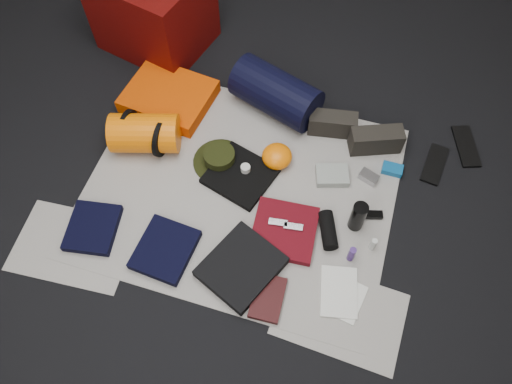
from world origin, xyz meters
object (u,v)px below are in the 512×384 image
(red_cabinet, at_px, (153,8))
(stuff_sack, at_px, (145,133))
(sleeping_pad, at_px, (169,96))
(navy_duffel, at_px, (276,93))
(water_bottle, at_px, (358,216))
(compact_camera, at_px, (369,177))
(paperback_book, at_px, (268,298))

(red_cabinet, xyz_separation_m, stuff_sack, (0.26, -0.78, -0.14))
(sleeping_pad, bearing_deg, red_cabinet, 119.09)
(navy_duffel, bearing_deg, water_bottle, -26.62)
(compact_camera, bearing_deg, stuff_sack, -153.91)
(water_bottle, relative_size, compact_camera, 1.89)
(navy_duffel, distance_m, compact_camera, 0.70)
(paperback_book, bearing_deg, red_cabinet, 125.42)
(navy_duffel, xyz_separation_m, compact_camera, (0.61, -0.33, -0.11))
(compact_camera, distance_m, paperback_book, 0.86)
(compact_camera, xyz_separation_m, paperback_book, (-0.33, -0.79, -0.00))
(sleeping_pad, bearing_deg, navy_duffel, 12.56)
(compact_camera, relative_size, paperback_book, 0.46)
(stuff_sack, distance_m, water_bottle, 1.21)
(navy_duffel, relative_size, paperback_book, 2.23)
(stuff_sack, height_order, compact_camera, stuff_sack)
(red_cabinet, distance_m, compact_camera, 1.63)
(sleeping_pad, height_order, paperback_book, sleeping_pad)
(water_bottle, relative_size, paperback_book, 0.86)
(red_cabinet, distance_m, sleeping_pad, 0.56)
(sleeping_pad, xyz_separation_m, paperback_book, (0.89, -0.98, -0.03))
(sleeping_pad, bearing_deg, paperback_book, -47.84)
(compact_camera, bearing_deg, water_bottle, -73.13)
(sleeping_pad, relative_size, water_bottle, 2.52)
(paperback_book, bearing_deg, sleeping_pad, 129.10)
(stuff_sack, relative_size, paperback_book, 1.65)
(stuff_sack, relative_size, navy_duffel, 0.74)
(water_bottle, xyz_separation_m, paperback_book, (-0.32, -0.50, -0.08))
(red_cabinet, xyz_separation_m, sleeping_pad, (0.25, -0.46, -0.20))
(water_bottle, bearing_deg, compact_camera, 87.17)
(red_cabinet, xyz_separation_m, compact_camera, (1.48, -0.65, -0.23))
(sleeping_pad, height_order, navy_duffel, navy_duffel)
(sleeping_pad, distance_m, water_bottle, 1.30)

